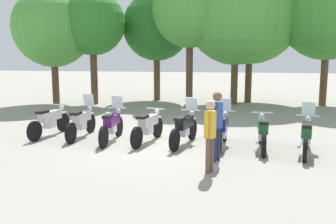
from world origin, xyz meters
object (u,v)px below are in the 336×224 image
object	(u,v)px
motorcycle_4	(184,128)
motorcycle_3	(148,126)
motorcycle_5	(222,129)
tree_5	(251,13)
tree_1	(92,23)
motorcycle_2	(112,125)
motorcycle_7	(307,135)
tree_3	(190,10)
motorcycle_6	(262,132)
person_1	(217,121)
tree_2	(157,27)
tree_4	(236,15)
motorcycle_1	(82,122)
tree_6	(328,11)
person_0	(210,131)
tree_0	(53,27)
motorcycle_0	(50,121)

from	to	relation	value
motorcycle_4	motorcycle_3	bearing A→B (deg)	97.59
motorcycle_5	tree_5	world-z (taller)	tree_5
tree_1	motorcycle_2	bearing A→B (deg)	-66.76
motorcycle_7	tree_1	size ratio (longest dim) A/B	0.36
motorcycle_5	tree_3	world-z (taller)	tree_3
motorcycle_6	tree_1	distance (m)	12.07
motorcycle_2	person_1	xyz separation A→B (m)	(3.26, -1.66, 0.54)
motorcycle_7	tree_2	size ratio (longest dim) A/B	0.35
motorcycle_3	motorcycle_5	distance (m)	2.26
motorcycle_7	tree_4	bearing A→B (deg)	23.30
motorcycle_3	tree_1	distance (m)	9.92
motorcycle_4	tree_2	size ratio (longest dim) A/B	0.35
motorcycle_5	person_1	world-z (taller)	person_1
motorcycle_2	motorcycle_7	size ratio (longest dim) A/B	1.02
motorcycle_6	person_1	world-z (taller)	person_1
tree_2	motorcycle_1	bearing A→B (deg)	-94.04
tree_2	tree_6	xyz separation A→B (m)	(8.90, -0.93, 0.60)
motorcycle_1	motorcycle_5	world-z (taller)	same
person_0	person_1	world-z (taller)	person_1
motorcycle_1	motorcycle_4	distance (m)	3.43
motorcycle_6	tree_2	world-z (taller)	tree_2
tree_0	tree_5	distance (m)	10.46
person_1	tree_0	xyz separation A→B (m)	(-8.76, 9.41, 2.95)
tree_3	motorcycle_1	bearing A→B (deg)	-107.93
motorcycle_0	motorcycle_3	xyz separation A→B (m)	(3.39, -0.39, 0.00)
person_0	tree_6	distance (m)	13.47
motorcycle_2	motorcycle_6	world-z (taller)	motorcycle_2
motorcycle_3	tree_5	distance (m)	11.33
motorcycle_4	tree_0	distance (m)	11.58
motorcycle_1	motorcycle_5	distance (m)	4.55
person_1	tree_2	bearing A→B (deg)	140.01
motorcycle_5	motorcycle_7	size ratio (longest dim) A/B	1.02
motorcycle_3	motorcycle_7	bearing A→B (deg)	-85.16
motorcycle_1	tree_3	size ratio (longest dim) A/B	0.32
motorcycle_2	tree_2	xyz separation A→B (m)	(-0.44, 10.13, 3.63)
person_1	motorcycle_4	bearing A→B (deg)	154.75
motorcycle_6	motorcycle_7	distance (m)	1.18
tree_5	tree_0	bearing A→B (deg)	-168.25
tree_3	tree_5	world-z (taller)	tree_5
motorcycle_7	tree_1	distance (m)	13.06
motorcycle_6	tree_3	xyz separation A→B (m)	(-2.95, 8.96, 4.37)
person_0	tree_4	world-z (taller)	tree_4
motorcycle_6	tree_6	distance (m)	11.10
motorcycle_1	tree_4	distance (m)	10.89
motorcycle_7	tree_5	distance (m)	11.36
motorcycle_3	tree_4	xyz separation A→B (m)	(2.79, 9.06, 4.11)
motorcycle_1	tree_3	xyz separation A→B (m)	(2.70, 8.34, 4.36)
tree_2	tree_5	size ratio (longest dim) A/B	0.81
motorcycle_2	tree_0	world-z (taller)	tree_0
motorcycle_2	motorcycle_3	distance (m)	1.14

